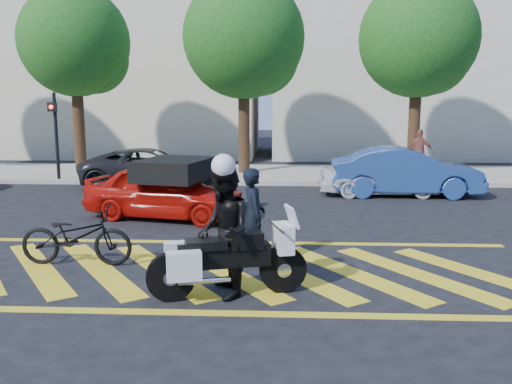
{
  "coord_description": "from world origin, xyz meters",
  "views": [
    {
      "loc": [
        1.48,
        -9.02,
        2.94
      ],
      "look_at": [
        0.95,
        2.05,
        1.05
      ],
      "focal_mm": 38.0,
      "sensor_mm": 36.0,
      "label": 1
    }
  ],
  "objects_px": {
    "red_convertible": "(165,191)",
    "officer_bike": "(253,216)",
    "parked_right": "(405,172)",
    "police_motorcycle": "(225,259)",
    "officer_moto": "(224,232)",
    "parked_mid_left": "(151,167)",
    "parked_mid_right": "(379,175)",
    "bicycle": "(76,236)"
  },
  "relations": [
    {
      "from": "red_convertible",
      "to": "officer_bike",
      "type": "bearing_deg",
      "value": -133.84
    },
    {
      "from": "parked_mid_left",
      "to": "parked_mid_right",
      "type": "bearing_deg",
      "value": -107.34
    },
    {
      "from": "officer_moto",
      "to": "parked_mid_right",
      "type": "xyz_separation_m",
      "value": [
        3.87,
        9.01,
        -0.37
      ]
    },
    {
      "from": "officer_moto",
      "to": "red_convertible",
      "type": "relative_size",
      "value": 0.5
    },
    {
      "from": "bicycle",
      "to": "red_convertible",
      "type": "height_order",
      "value": "red_convertible"
    },
    {
      "from": "red_convertible",
      "to": "parked_right",
      "type": "distance_m",
      "value": 7.64
    },
    {
      "from": "parked_right",
      "to": "red_convertible",
      "type": "bearing_deg",
      "value": 119.92
    },
    {
      "from": "bicycle",
      "to": "parked_mid_right",
      "type": "xyz_separation_m",
      "value": [
        6.69,
        7.56,
        0.1
      ]
    },
    {
      "from": "officer_bike",
      "to": "officer_moto",
      "type": "height_order",
      "value": "officer_moto"
    },
    {
      "from": "bicycle",
      "to": "parked_mid_left",
      "type": "height_order",
      "value": "parked_mid_left"
    },
    {
      "from": "bicycle",
      "to": "red_convertible",
      "type": "distance_m",
      "value": 4.04
    },
    {
      "from": "parked_right",
      "to": "parked_mid_left",
      "type": "bearing_deg",
      "value": 82.28
    },
    {
      "from": "police_motorcycle",
      "to": "parked_mid_right",
      "type": "relative_size",
      "value": 0.65
    },
    {
      "from": "officer_moto",
      "to": "parked_right",
      "type": "relative_size",
      "value": 0.44
    },
    {
      "from": "police_motorcycle",
      "to": "red_convertible",
      "type": "bearing_deg",
      "value": 95.77
    },
    {
      "from": "red_convertible",
      "to": "parked_mid_right",
      "type": "bearing_deg",
      "value": -45.52
    },
    {
      "from": "bicycle",
      "to": "parked_mid_right",
      "type": "bearing_deg",
      "value": -41.4
    },
    {
      "from": "bicycle",
      "to": "officer_moto",
      "type": "bearing_deg",
      "value": -117.15
    },
    {
      "from": "police_motorcycle",
      "to": "parked_mid_right",
      "type": "xyz_separation_m",
      "value": [
        3.85,
        9.02,
        0.05
      ]
    },
    {
      "from": "red_convertible",
      "to": "parked_right",
      "type": "height_order",
      "value": "parked_right"
    },
    {
      "from": "parked_right",
      "to": "bicycle",
      "type": "bearing_deg",
      "value": 137.12
    },
    {
      "from": "officer_bike",
      "to": "parked_mid_right",
      "type": "relative_size",
      "value": 0.47
    },
    {
      "from": "parked_mid_left",
      "to": "parked_right",
      "type": "height_order",
      "value": "parked_right"
    },
    {
      "from": "police_motorcycle",
      "to": "officer_moto",
      "type": "height_order",
      "value": "officer_moto"
    },
    {
      "from": "bicycle",
      "to": "parked_mid_right",
      "type": "height_order",
      "value": "parked_mid_right"
    },
    {
      "from": "officer_moto",
      "to": "parked_mid_left",
      "type": "distance_m",
      "value": 11.03
    },
    {
      "from": "police_motorcycle",
      "to": "red_convertible",
      "type": "height_order",
      "value": "red_convertible"
    },
    {
      "from": "officer_moto",
      "to": "officer_bike",
      "type": "bearing_deg",
      "value": 152.83
    },
    {
      "from": "officer_bike",
      "to": "bicycle",
      "type": "bearing_deg",
      "value": 80.32
    },
    {
      "from": "officer_bike",
      "to": "parked_right",
      "type": "height_order",
      "value": "officer_bike"
    },
    {
      "from": "officer_moto",
      "to": "red_convertible",
      "type": "height_order",
      "value": "officer_moto"
    },
    {
      "from": "police_motorcycle",
      "to": "red_convertible",
      "type": "xyz_separation_m",
      "value": [
        -2.09,
        5.43,
        0.1
      ]
    },
    {
      "from": "officer_bike",
      "to": "bicycle",
      "type": "distance_m",
      "value": 3.2
    },
    {
      "from": "parked_right",
      "to": "police_motorcycle",
      "type": "bearing_deg",
      "value": 154.58
    },
    {
      "from": "officer_bike",
      "to": "red_convertible",
      "type": "height_order",
      "value": "officer_bike"
    },
    {
      "from": "officer_bike",
      "to": "red_convertible",
      "type": "bearing_deg",
      "value": 19.34
    },
    {
      "from": "red_convertible",
      "to": "parked_mid_left",
      "type": "distance_m",
      "value": 5.23
    },
    {
      "from": "bicycle",
      "to": "police_motorcycle",
      "type": "relative_size",
      "value": 0.84
    },
    {
      "from": "red_convertible",
      "to": "parked_right",
      "type": "bearing_deg",
      "value": -48.63
    },
    {
      "from": "officer_bike",
      "to": "police_motorcycle",
      "type": "bearing_deg",
      "value": 155.25
    },
    {
      "from": "officer_moto",
      "to": "parked_right",
      "type": "distance_m",
      "value": 10.15
    },
    {
      "from": "officer_moto",
      "to": "parked_right",
      "type": "bearing_deg",
      "value": 137.32
    }
  ]
}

